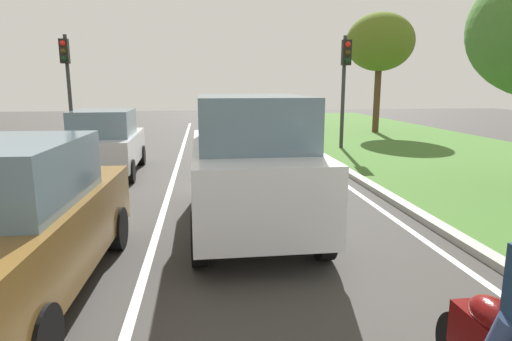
{
  "coord_description": "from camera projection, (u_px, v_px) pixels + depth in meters",
  "views": [
    {
      "loc": [
        0.12,
        2.34,
        2.46
      ],
      "look_at": [
        0.88,
        8.55,
        1.2
      ],
      "focal_mm": 30.15,
      "sensor_mm": 36.0,
      "label": 1
    }
  ],
  "objects": [
    {
      "name": "traffic_light_overhead_left",
      "position": [
        67.0,
        71.0,
        16.37
      ],
      "size": [
        0.32,
        0.5,
        4.3
      ],
      "color": "#2D2D2D",
      "rests_on": "ground"
    },
    {
      "name": "grass_verge_right",
      "position": [
        486.0,
        167.0,
        12.83
      ],
      "size": [
        9.0,
        48.0,
        0.06
      ],
      "primitive_type": "cube",
      "color": "#3D6628",
      "rests_on": "ground"
    },
    {
      "name": "traffic_light_near_right",
      "position": [
        345.0,
        72.0,
        15.86
      ],
      "size": [
        0.32,
        0.5,
        4.21
      ],
      "color": "#2D2D2D",
      "rests_on": "ground"
    },
    {
      "name": "car_hatchback_far",
      "position": [
        106.0,
        143.0,
        11.76
      ],
      "size": [
        1.81,
        3.74,
        1.78
      ],
      "rotation": [
        0.0,
        0.0,
        0.02
      ],
      "color": "#B7BABF",
      "rests_on": "ground"
    },
    {
      "name": "tree_roadside_far",
      "position": [
        380.0,
        43.0,
        20.99
      ],
      "size": [
        3.3,
        3.3,
        5.88
      ],
      "color": "#4C331E",
      "rests_on": "ground"
    },
    {
      "name": "curb_right",
      "position": [
        344.0,
        169.0,
        12.3
      ],
      "size": [
        0.24,
        48.0,
        0.12
      ],
      "primitive_type": "cube",
      "color": "#9E9B93",
      "rests_on": "ground"
    },
    {
      "name": "car_sedan_left_lane",
      "position": [
        10.0,
        223.0,
        4.84
      ],
      "size": [
        1.96,
        4.36,
        1.86
      ],
      "rotation": [
        0.0,
        0.0,
        -0.03
      ],
      "color": "brown",
      "rests_on": "ground"
    },
    {
      "name": "ground_plane",
      "position": [
        200.0,
        175.0,
        11.82
      ],
      "size": [
        60.0,
        60.0,
        0.0
      ],
      "primitive_type": "plane",
      "color": "#383533"
    },
    {
      "name": "lane_line_center",
      "position": [
        174.0,
        176.0,
        11.73
      ],
      "size": [
        0.12,
        32.0,
        0.01
      ],
      "primitive_type": "cube",
      "color": "silver",
      "rests_on": "ground"
    },
    {
      "name": "lane_line_right_edge",
      "position": [
        327.0,
        172.0,
        12.25
      ],
      "size": [
        0.12,
        32.0,
        0.01
      ],
      "primitive_type": "cube",
      "color": "silver",
      "rests_on": "ground"
    },
    {
      "name": "car_suv_ahead",
      "position": [
        250.0,
        162.0,
        7.28
      ],
      "size": [
        1.99,
        4.51,
        2.28
      ],
      "rotation": [
        0.0,
        0.0,
        0.01
      ],
      "color": "silver",
      "rests_on": "ground"
    }
  ]
}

